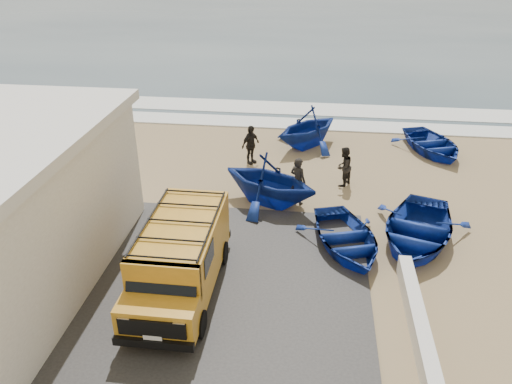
{
  "coord_description": "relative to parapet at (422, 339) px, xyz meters",
  "views": [
    {
      "loc": [
        2.24,
        -12.08,
        8.68
      ],
      "look_at": [
        0.49,
        2.1,
        1.2
      ],
      "focal_mm": 35.0,
      "sensor_mm": 36.0,
      "label": 1
    }
  ],
  "objects": [
    {
      "name": "ground",
      "position": [
        -5.0,
        3.0,
        -0.28
      ],
      "size": [
        160.0,
        160.0,
        0.0
      ],
      "primitive_type": "plane",
      "color": "#9B825A"
    },
    {
      "name": "slab",
      "position": [
        -7.0,
        1.0,
        -0.25
      ],
      "size": [
        12.0,
        10.0,
        0.05
      ],
      "primitive_type": "cube",
      "color": "#373532",
      "rests_on": "ground"
    },
    {
      "name": "ocean",
      "position": [
        -5.0,
        59.0,
        -0.27
      ],
      "size": [
        180.0,
        88.0,
        0.01
      ],
      "primitive_type": "cube",
      "color": "#385166",
      "rests_on": "ground"
    },
    {
      "name": "surf_line",
      "position": [
        -5.0,
        15.0,
        -0.25
      ],
      "size": [
        180.0,
        1.6,
        0.06
      ],
      "primitive_type": "cube",
      "color": "white",
      "rests_on": "ground"
    },
    {
      "name": "surf_wash",
      "position": [
        -5.0,
        17.5,
        -0.26
      ],
      "size": [
        180.0,
        2.2,
        0.04
      ],
      "primitive_type": "cube",
      "color": "white",
      "rests_on": "ground"
    },
    {
      "name": "parapet",
      "position": [
        0.0,
        0.0,
        0.0
      ],
      "size": [
        0.35,
        6.0,
        0.55
      ],
      "primitive_type": "cube",
      "color": "silver",
      "rests_on": "ground"
    },
    {
      "name": "van",
      "position": [
        -6.07,
        1.45,
        0.83
      ],
      "size": [
        1.95,
        4.78,
        2.05
      ],
      "rotation": [
        0.0,
        0.0,
        -0.0
      ],
      "color": "orange",
      "rests_on": "ground"
    },
    {
      "name": "boat_near_left",
      "position": [
        -1.6,
        4.0,
        0.1
      ],
      "size": [
        3.56,
        4.23,
        0.75
      ],
      "primitive_type": "imported",
      "rotation": [
        0.0,
        0.0,
        0.31
      ],
      "color": "navy",
      "rests_on": "ground"
    },
    {
      "name": "boat_near_right",
      "position": [
        0.61,
        4.64,
        0.17
      ],
      "size": [
        4.26,
        5.04,
        0.89
      ],
      "primitive_type": "imported",
      "rotation": [
        0.0,
        0.0,
        -0.32
      ],
      "color": "navy",
      "rests_on": "ground"
    },
    {
      "name": "boat_mid_left",
      "position": [
        -4.22,
        6.57,
        0.67
      ],
      "size": [
        4.58,
        4.34,
        1.9
      ],
      "primitive_type": "imported",
      "rotation": [
        0.0,
        0.0,
        1.13
      ],
      "color": "navy",
      "rests_on": "ground"
    },
    {
      "name": "boat_far_left",
      "position": [
        -3.04,
        12.15,
        0.65
      ],
      "size": [
        4.6,
        4.65,
        1.86
      ],
      "primitive_type": "imported",
      "rotation": [
        0.0,
        0.0,
        -0.7
      ],
      "color": "navy",
      "rests_on": "ground"
    },
    {
      "name": "boat_far_right",
      "position": [
        2.44,
        12.12,
        0.12
      ],
      "size": [
        3.78,
        4.46,
        0.79
      ],
      "primitive_type": "imported",
      "rotation": [
        0.0,
        0.0,
        0.32
      ],
      "color": "navy",
      "rests_on": "ground"
    },
    {
      "name": "fisherman_front",
      "position": [
        -3.22,
        6.74,
        0.6
      ],
      "size": [
        0.76,
        0.71,
        1.75
      ],
      "primitive_type": "imported",
      "rotation": [
        0.0,
        0.0,
        2.55
      ],
      "color": "black",
      "rests_on": "ground"
    },
    {
      "name": "fisherman_middle",
      "position": [
        -1.56,
        8.38,
        0.5
      ],
      "size": [
        0.9,
        0.95,
        1.55
      ],
      "primitive_type": "imported",
      "rotation": [
        0.0,
        0.0,
        -2.15
      ],
      "color": "black",
      "rests_on": "ground"
    },
    {
      "name": "fisherman_back",
      "position": [
        -5.34,
        9.98,
        0.56
      ],
      "size": [
        0.9,
        1.03,
        1.66
      ],
      "primitive_type": "imported",
      "rotation": [
        0.0,
        0.0,
        0.95
      ],
      "color": "black",
      "rests_on": "ground"
    }
  ]
}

